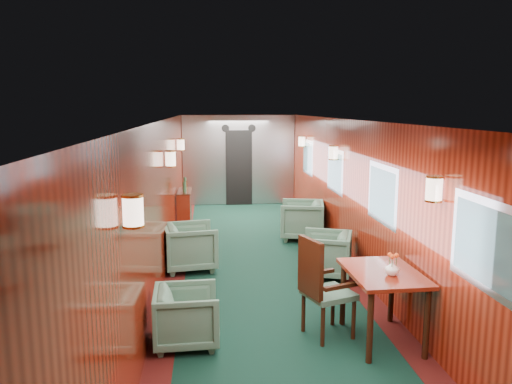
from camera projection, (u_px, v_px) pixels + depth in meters
room at (263, 172)px, 7.46m from camera, size 12.00×12.10×2.40m
bulkhead at (239, 161)px, 13.33m from camera, size 2.98×0.17×2.39m
windows_right at (355, 181)px, 7.87m from camera, size 0.02×8.60×0.80m
wall_sconces at (259, 158)px, 7.99m from camera, size 2.97×7.97×0.25m
dining_table at (383, 282)px, 5.51m from camera, size 0.79×1.10×0.81m
side_chair at (321, 284)px, 5.60m from camera, size 0.66×0.67×1.17m
credenza at (184, 209)px, 10.74m from camera, size 0.29×0.93×1.11m
flower_vase at (392, 268)px, 5.34m from camera, size 0.19×0.19×0.16m
armchair_left_near at (187, 316)px, 5.49m from camera, size 0.74×0.72×0.64m
armchair_left_far at (190, 247)px, 8.04m from camera, size 0.94×0.92×0.75m
armchair_right_near at (326, 254)px, 7.72m from camera, size 0.96×0.95×0.70m
armchair_right_far at (302, 220)px, 9.91m from camera, size 0.99×0.97×0.77m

